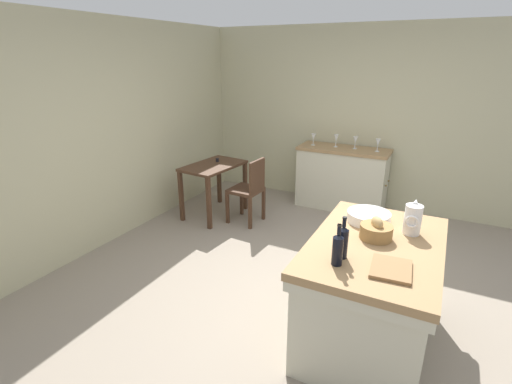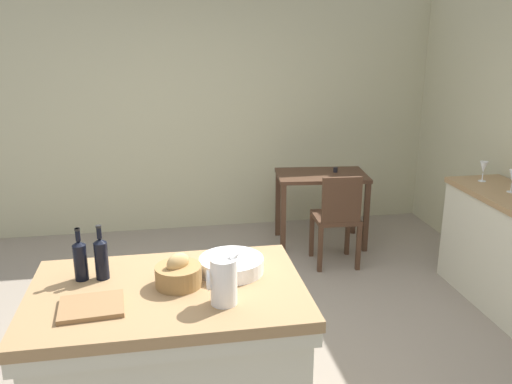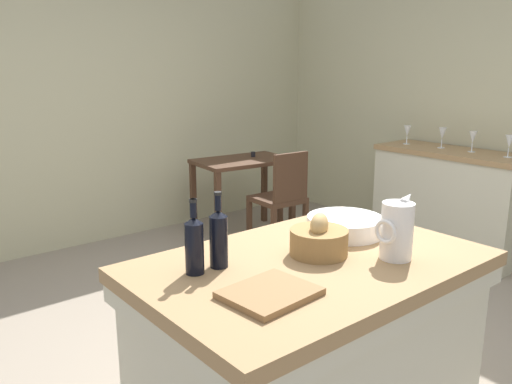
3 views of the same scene
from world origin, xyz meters
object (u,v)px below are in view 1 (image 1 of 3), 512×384
Objects in this scene: wine_glass_middle at (336,138)px; wooden_chair at (249,189)px; wine_bottle_amber at (338,249)px; pitcher at (413,219)px; side_cabinet at (342,178)px; writing_desk at (214,173)px; island_table at (371,288)px; wine_glass_far_left at (378,143)px; wine_glass_left at (355,140)px; cutting_board at (391,269)px; wine_bottle_dark at (343,241)px; wine_glass_right at (313,137)px; wash_bowl at (369,217)px; bread_basket at (376,231)px.

wooden_chair is at bearing 143.96° from wine_glass_middle.
wine_bottle_amber is (-2.01, -1.73, 0.49)m from wooden_chair.
wooden_chair is at bearing 58.57° from pitcher.
writing_desk is at bearing 125.76° from side_cabinet.
island_table is 2.84m from side_cabinet.
wine_glass_left is (0.02, 0.32, -0.00)m from wine_glass_far_left.
wine_glass_far_left is at bearing -60.84° from writing_desk.
cutting_board is at bearing 175.17° from pitcher.
side_cabinet is 4.34× the size of wine_bottle_dark.
cutting_board is 3.41m from wine_glass_right.
wooden_chair is 2.98× the size of wine_bottle_dark.
wine_glass_right is (2.39, 1.62, 0.04)m from pitcher.
pitcher is 0.81m from wine_bottle_amber.
wine_glass_far_left reaches higher than side_cabinet.
wine_bottle_amber is at bearing -139.27° from wooden_chair.
wooden_chair is 1.89m from wine_glass_far_left.
pitcher is at bearing -163.86° from wine_glass_far_left.
side_cabinet is 3.26m from cutting_board.
wine_glass_left reaches higher than island_table.
wine_bottle_amber reaches higher than wine_glass_left.
cutting_board is 0.36m from wine_bottle_amber.
wash_bowl is (0.35, 0.13, 0.44)m from island_table.
island_table is 8.02× the size of wine_glass_far_left.
bread_basket is 0.80× the size of cutting_board.
bread_basket is 1.38× the size of wine_glass_left.
side_cabinet is 4.36× the size of cutting_board.
bread_basket is at bearing -21.14° from wine_bottle_dark.
wine_bottle_amber is 3.28m from wine_glass_middle.
bread_basket is 1.42× the size of wine_glass_right.
wine_glass_right is at bearing 29.02° from wash_bowl.
cutting_board is at bearing -168.02° from wine_glass_far_left.
wine_glass_left is (0.03, -0.14, 0.57)m from side_cabinet.
side_cabinet reaches higher than island_table.
island_table is 0.47m from bread_basket.
writing_desk is at bearing 58.33° from bread_basket.
cutting_board is 0.35m from wine_bottle_dark.
island_table is at bearing -158.13° from wine_glass_middle.
writing_desk is 2.66m from wash_bowl.
wine_glass_right is at bearing -24.46° from wooden_chair.
island_table is 0.62m from pitcher.
bread_basket is at bearing -17.36° from wine_bottle_amber.
wine_glass_far_left is at bearing 5.69° from wine_bottle_amber.
pitcher is at bearing -154.28° from side_cabinet.
wine_bottle_dark reaches higher than cutting_board.
wine_glass_right is (-0.04, 0.33, -0.01)m from wine_glass_middle.
wine_glass_right is at bearing 28.00° from island_table.
wine_glass_right is at bearing 91.83° from wine_glass_far_left.
wine_glass_right is (2.31, 1.28, 0.12)m from wash_bowl.
wine_glass_middle is (0.01, 0.59, 0.00)m from wine_glass_far_left.
cutting_board is (-1.94, -2.64, 0.25)m from writing_desk.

